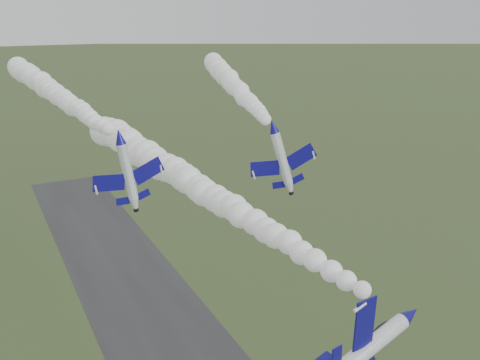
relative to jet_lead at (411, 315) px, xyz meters
name	(u,v)px	position (x,y,z in m)	size (l,w,h in m)	color
jet_lead	(411,315)	(0.00, 0.00, 0.00)	(3.82, 12.59, 10.20)	silver
smoke_trail_jet_lead	(193,184)	(-5.88, 37.53, 2.30)	(5.55, 70.32, 5.55)	white
jet_pair_left	(120,136)	(-17.06, 33.37, 11.40)	(9.33, 11.29, 2.99)	silver
smoke_trail_jet_pair_left	(51,90)	(-19.58, 71.50, 12.39)	(4.77, 71.17, 4.77)	white
jet_pair_right	(273,126)	(4.54, 32.91, 10.73)	(9.60, 11.57, 3.68)	silver
smoke_trail_jet_pair_right	(231,82)	(16.61, 71.00, 11.67)	(5.04, 74.50, 5.04)	white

